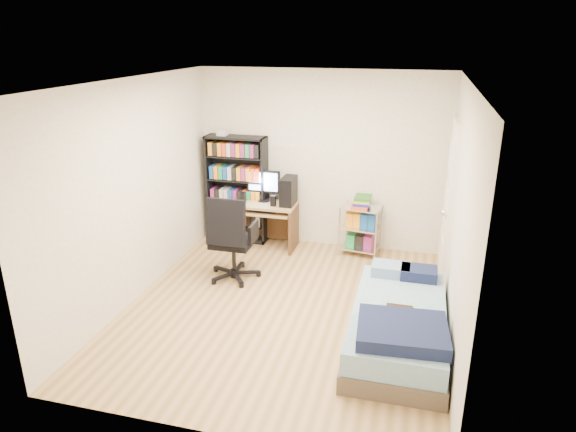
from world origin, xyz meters
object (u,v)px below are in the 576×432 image
(office_chair, at_px, (232,253))
(bed, at_px, (399,325))
(media_shelf, at_px, (237,188))
(computer_desk, at_px, (272,207))

(office_chair, xyz_separation_m, bed, (2.10, -0.97, -0.12))
(media_shelf, xyz_separation_m, bed, (2.48, -2.25, -0.57))
(office_chair, height_order, bed, office_chair)
(computer_desk, bearing_deg, office_chair, -98.90)
(media_shelf, distance_m, office_chair, 1.41)
(media_shelf, height_order, bed, media_shelf)
(media_shelf, distance_m, computer_desk, 0.61)
(computer_desk, xyz_separation_m, office_chair, (-0.18, -1.15, -0.25))
(office_chair, bearing_deg, bed, -25.26)
(bed, bearing_deg, office_chair, 155.18)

